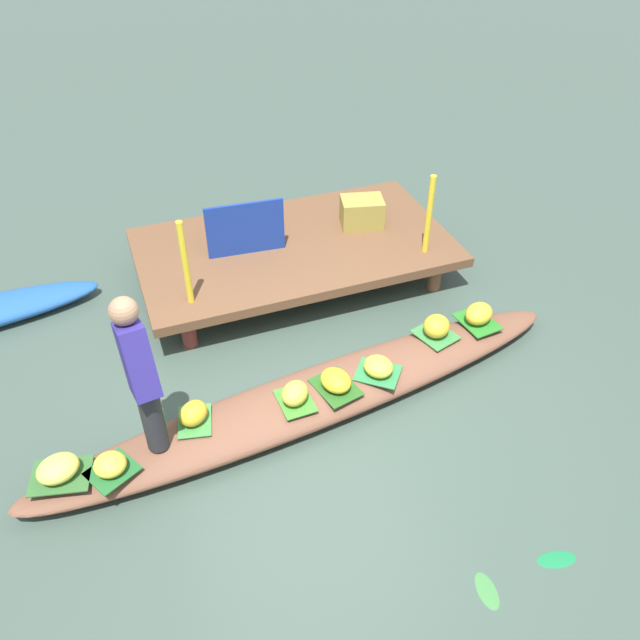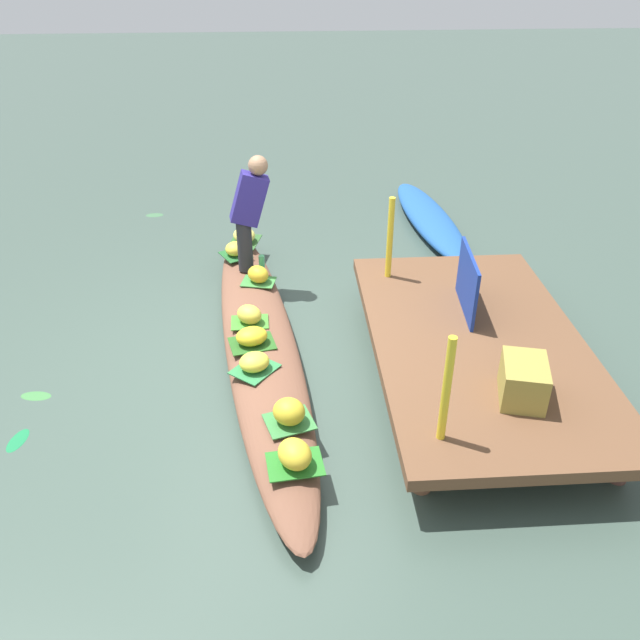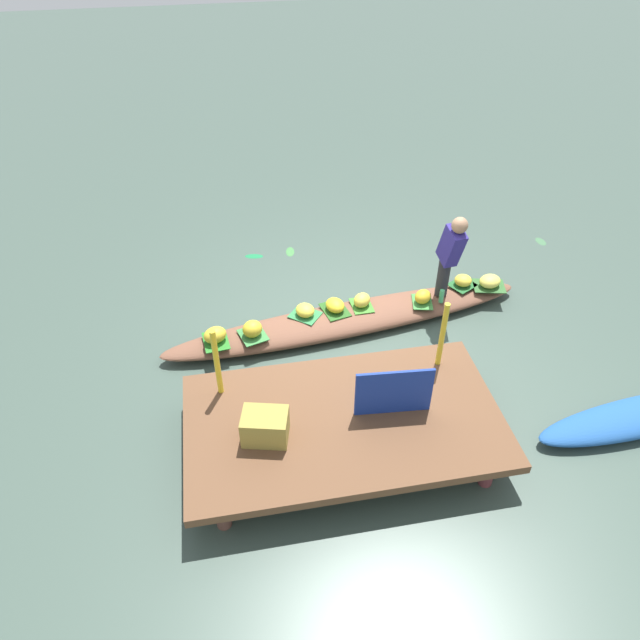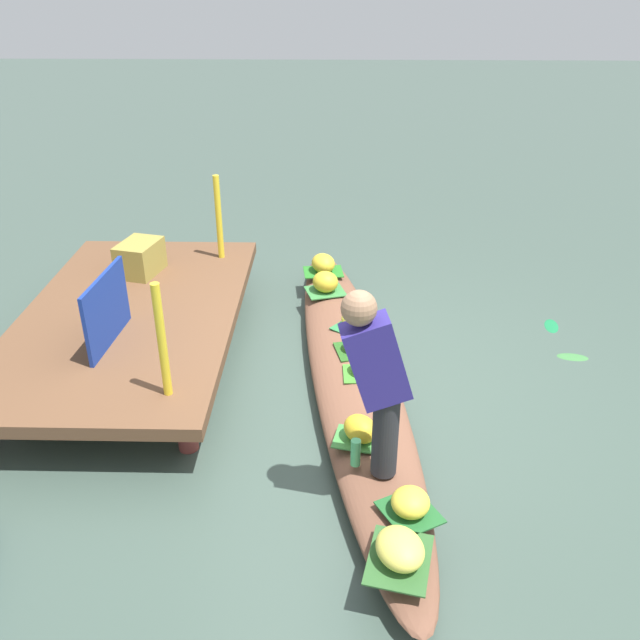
% 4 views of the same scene
% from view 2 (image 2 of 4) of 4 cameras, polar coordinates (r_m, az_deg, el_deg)
% --- Properties ---
extents(canal_water, '(40.00, 40.00, 0.00)m').
position_cam_2_polar(canal_water, '(6.15, -5.14, -3.06)').
color(canal_water, '#3C4F45').
rests_on(canal_water, ground).
extents(dock_platform, '(3.20, 1.80, 0.41)m').
position_cam_2_polar(dock_platform, '(5.80, 13.55, -2.12)').
color(dock_platform, brown).
rests_on(dock_platform, ground).
extents(vendor_boat, '(4.86, 1.25, 0.24)m').
position_cam_2_polar(vendor_boat, '(6.08, -5.19, -2.14)').
color(vendor_boat, brown).
rests_on(vendor_boat, ground).
extents(moored_boat, '(2.66, 0.75, 0.22)m').
position_cam_2_polar(moored_boat, '(8.80, 9.52, 8.65)').
color(moored_boat, '#22559D').
rests_on(moored_boat, ground).
extents(leaf_mat_0, '(0.39, 0.42, 0.01)m').
position_cam_2_polar(leaf_mat_0, '(5.01, -2.69, -8.82)').
color(leaf_mat_0, '#377C3C').
rests_on(leaf_mat_0, vendor_boat).
extents(banana_bunch_0, '(0.34, 0.34, 0.20)m').
position_cam_2_polar(banana_bunch_0, '(4.95, -2.72, -7.96)').
color(banana_bunch_0, gold).
rests_on(banana_bunch_0, vendor_boat).
extents(leaf_mat_1, '(0.32, 0.38, 0.01)m').
position_cam_2_polar(leaf_mat_1, '(6.87, -5.37, 3.34)').
color(leaf_mat_1, '#3B823B').
rests_on(leaf_mat_1, vendor_boat).
extents(banana_bunch_1, '(0.31, 0.31, 0.18)m').
position_cam_2_polar(banana_bunch_1, '(6.83, -5.40, 3.98)').
color(banana_bunch_1, gold).
rests_on(banana_bunch_1, vendor_boat).
extents(leaf_mat_2, '(0.47, 0.46, 0.01)m').
position_cam_2_polar(leaf_mat_2, '(5.56, -5.69, -4.28)').
color(leaf_mat_2, '#2D7A41').
rests_on(leaf_mat_2, vendor_boat).
extents(banana_bunch_2, '(0.31, 0.32, 0.15)m').
position_cam_2_polar(banana_bunch_2, '(5.52, -5.73, -3.65)').
color(banana_bunch_2, yellow).
rests_on(banana_bunch_2, vendor_boat).
extents(leaf_mat_3, '(0.48, 0.41, 0.01)m').
position_cam_2_polar(leaf_mat_3, '(7.78, -6.58, 6.80)').
color(leaf_mat_3, '#305F2C').
rests_on(leaf_mat_3, vendor_boat).
extents(banana_bunch_3, '(0.36, 0.33, 0.16)m').
position_cam_2_polar(banana_bunch_3, '(7.75, -6.61, 7.33)').
color(banana_bunch_3, '#E6D755').
rests_on(banana_bunch_3, vendor_boat).
extents(leaf_mat_4, '(0.38, 0.45, 0.01)m').
position_cam_2_polar(leaf_mat_4, '(5.88, -5.92, -2.04)').
color(leaf_mat_4, '#26591E').
rests_on(leaf_mat_4, vendor_boat).
extents(banana_bunch_4, '(0.29, 0.33, 0.15)m').
position_cam_2_polar(banana_bunch_4, '(5.84, -5.96, -1.41)').
color(banana_bunch_4, yellow).
rests_on(banana_bunch_4, vendor_boat).
extents(leaf_mat_5, '(0.42, 0.41, 0.01)m').
position_cam_2_polar(leaf_mat_5, '(7.47, -7.34, 5.65)').
color(leaf_mat_5, '#215F2B').
rests_on(leaf_mat_5, vendor_boat).
extents(banana_bunch_5, '(0.26, 0.25, 0.15)m').
position_cam_2_polar(banana_bunch_5, '(7.44, -7.38, 6.16)').
color(banana_bunch_5, yellow).
rests_on(banana_bunch_5, vendor_boat).
extents(leaf_mat_6, '(0.27, 0.36, 0.01)m').
position_cam_2_polar(leaf_mat_6, '(6.19, -6.12, -0.20)').
color(leaf_mat_6, '#3D832C').
rests_on(leaf_mat_6, vendor_boat).
extents(banana_bunch_6, '(0.32, 0.32, 0.17)m').
position_cam_2_polar(banana_bunch_6, '(6.14, -6.17, 0.48)').
color(banana_bunch_6, yellow).
rests_on(banana_bunch_6, vendor_boat).
extents(leaf_mat_7, '(0.34, 0.42, 0.01)m').
position_cam_2_polar(leaf_mat_7, '(4.68, -2.19, -12.40)').
color(leaf_mat_7, '#267524').
rests_on(leaf_mat_7, vendor_boat).
extents(banana_bunch_7, '(0.35, 0.32, 0.19)m').
position_cam_2_polar(banana_bunch_7, '(4.61, -2.21, -11.57)').
color(banana_bunch_7, gold).
rests_on(banana_bunch_7, vendor_boat).
extents(vendor_person, '(0.23, 0.44, 1.24)m').
position_cam_2_polar(vendor_person, '(6.86, -6.16, 9.68)').
color(vendor_person, '#28282D').
rests_on(vendor_person, vendor_boat).
extents(water_bottle, '(0.06, 0.06, 0.19)m').
position_cam_2_polar(water_bottle, '(7.05, -5.08, 4.91)').
color(water_bottle, '#4BB46D').
rests_on(water_bottle, vendor_boat).
extents(market_banner, '(0.78, 0.09, 0.56)m').
position_cam_2_polar(market_banner, '(6.04, 12.70, 3.18)').
color(market_banner, navy).
rests_on(market_banner, dock_platform).
extents(railing_post_west, '(0.06, 0.06, 0.83)m').
position_cam_2_polar(railing_post_west, '(6.46, 6.10, 7.10)').
color(railing_post_west, yellow).
rests_on(railing_post_west, dock_platform).
extents(railing_post_east, '(0.06, 0.06, 0.83)m').
position_cam_2_polar(railing_post_east, '(4.44, 10.93, -5.97)').
color(railing_post_east, yellow).
rests_on(railing_post_east, dock_platform).
extents(produce_crate, '(0.50, 0.42, 0.31)m').
position_cam_2_polar(produce_crate, '(5.10, 17.27, -5.07)').
color(produce_crate, olive).
rests_on(produce_crate, dock_platform).
extents(drifting_plant_0, '(0.15, 0.24, 0.01)m').
position_cam_2_polar(drifting_plant_0, '(9.36, -14.19, 8.85)').
color(drifting_plant_0, '#3D6944').
rests_on(drifting_plant_0, ground).
extents(drifting_plant_1, '(0.30, 0.18, 0.01)m').
position_cam_2_polar(drifting_plant_1, '(5.72, -24.79, -9.47)').
color(drifting_plant_1, '#197540').
rests_on(drifting_plant_1, ground).
extents(drifting_plant_2, '(0.16, 0.28, 0.01)m').
position_cam_2_polar(drifting_plant_2, '(6.13, -23.47, -6.06)').
color(drifting_plant_2, '#3C7A3D').
rests_on(drifting_plant_2, ground).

